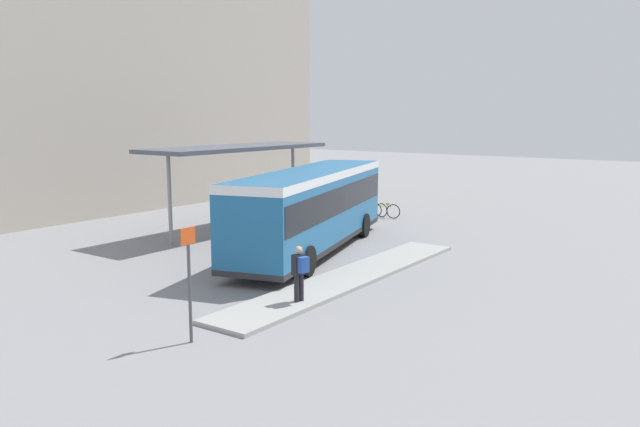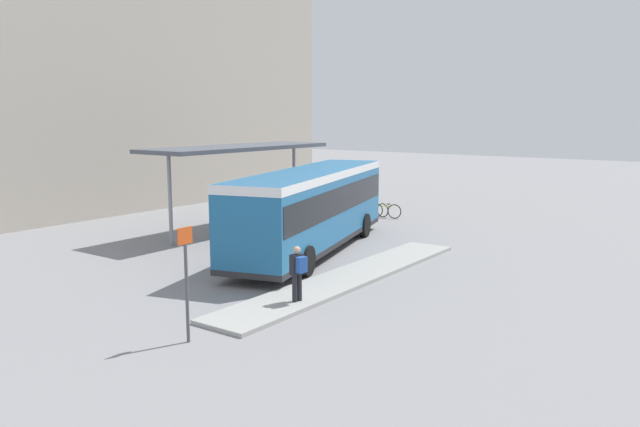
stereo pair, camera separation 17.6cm
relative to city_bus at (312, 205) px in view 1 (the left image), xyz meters
The scene contains 11 objects.
ground_plane 1.89m from the city_bus, 164.05° to the right, with size 120.00×120.00×0.00m, color gray.
curb_island 4.78m from the city_bus, 127.31° to the right, with size 12.36×1.80×0.12m.
city_bus is the anchor object (origin of this frame).
pedestrian_waiting 7.15m from the city_bus, 146.70° to the right, with size 0.43×0.46×1.60m.
bicycle_yellow 9.13m from the city_bus, 10.85° to the left, with size 0.48×1.78×0.77m.
bicycle_green 9.44m from the city_bus, 15.00° to the left, with size 0.48×1.76×0.76m.
bicycle_white 9.61m from the city_bus, 19.26° to the left, with size 0.48×1.75×0.76m.
station_shelter 6.08m from the city_bus, 72.27° to the left, with size 9.78×3.05×3.97m.
potted_planter_near_shelter 5.13m from the city_bus, 33.76° to the left, with size 0.87×0.87×1.41m.
platform_sign 10.38m from the city_bus, 160.14° to the right, with size 0.44×0.08×2.80m.
station_building 21.83m from the city_bus, 75.11° to the left, with size 26.56×12.92×16.68m.
Camera 1 is at (-19.61, -14.26, 5.40)m, focal length 35.00 mm.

